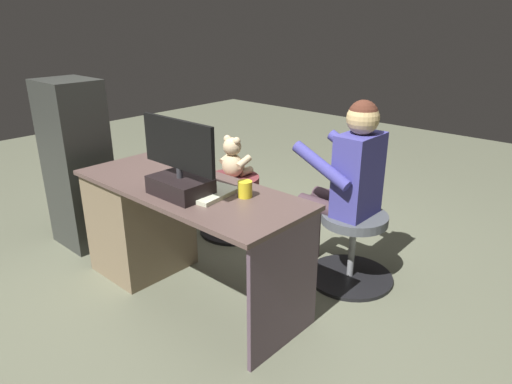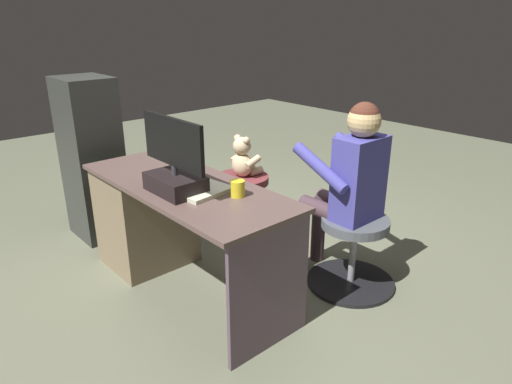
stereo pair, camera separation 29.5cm
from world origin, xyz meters
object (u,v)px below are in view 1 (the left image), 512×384
monitor (180,172)px  office_chair_teddy (233,202)px  tv_remote (178,179)px  cup (245,189)px  person (346,175)px  teddy_bear (233,159)px  keyboard (196,183)px  computer_mouse (168,172)px  desk (150,219)px  visitor_chair (352,244)px

monitor → office_chair_teddy: bearing=-60.7°
tv_remote → cup: bearing=-171.9°
monitor → person: size_ratio=0.46×
cup → tv_remote: 0.50m
teddy_bear → person: (-1.02, 0.01, 0.10)m
keyboard → computer_mouse: size_ratio=4.38×
monitor → keyboard: size_ratio=1.33×
desk → tv_remote: bearing=-173.2°
cup → person: 0.76m
cup → office_chair_teddy: (0.82, -0.72, -0.52)m
office_chair_teddy → teddy_bear: (0.00, -0.01, 0.36)m
computer_mouse → visitor_chair: 1.30m
desk → cup: 0.88m
cup → keyboard: bearing=9.0°
cup → visitor_chair: bearing=-111.8°
monitor → visitor_chair: size_ratio=0.97×
monitor → desk: bearing=-12.7°
monitor → keyboard: (0.06, -0.16, -0.12)m
keyboard → computer_mouse: computer_mouse is taller
monitor → keyboard: 0.21m
keyboard → visitor_chair: (-0.64, -0.78, -0.49)m
keyboard → person: (-0.56, -0.78, -0.02)m
desk → keyboard: keyboard is taller
desk → visitor_chair: desk is taller
desk → cup: bearing=-172.2°
monitor → visitor_chair: bearing=-121.6°
keyboard → visitor_chair: keyboard is taller
teddy_bear → monitor: bearing=119.0°
computer_mouse → cup: (-0.63, -0.05, 0.03)m
visitor_chair → office_chair_teddy: bearing=0.3°
person → office_chair_teddy: bearing=0.3°
cup → person: size_ratio=0.08×
office_chair_teddy → computer_mouse: bearing=104.0°
tv_remote → office_chair_teddy: bearing=-68.0°
computer_mouse → tv_remote: computer_mouse is taller
cup → visitor_chair: (-0.29, -0.73, -0.52)m
computer_mouse → person: 1.14m
person → monitor: bearing=62.2°
monitor → keyboard: bearing=-70.0°
teddy_bear → office_chair_teddy: bearing=90.0°
keyboard → office_chair_teddy: bearing=-58.9°
cup → computer_mouse: bearing=4.5°
monitor → visitor_chair: 1.26m
monitor → office_chair_teddy: 1.23m
computer_mouse → cup: 0.63m
office_chair_teddy → visitor_chair: bearing=-179.7°
desk → cup: size_ratio=16.79×
keyboard → person: bearing=-125.5°
tv_remote → person: person is taller
desk → person: bearing=-140.0°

